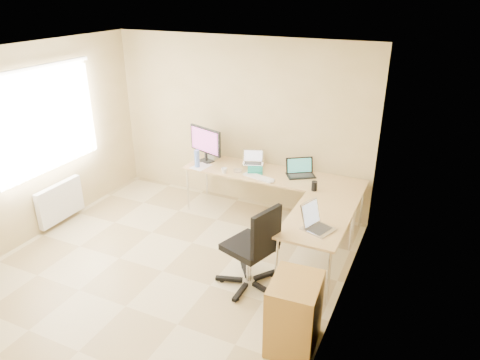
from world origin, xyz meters
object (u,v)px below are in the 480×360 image
at_px(desk_return, 317,244).
at_px(keyboard, 259,177).
at_px(mug, 224,171).
at_px(laptop_black, 301,168).
at_px(monitor, 206,145).
at_px(water_bottle, 197,159).
at_px(laptop_return, 319,220).
at_px(desk_main, 272,196).
at_px(office_chair, 249,248).
at_px(cabinet, 294,315).
at_px(laptop_center, 253,158).
at_px(desk_fan, 214,150).

bearing_deg(desk_return, keyboard, 144.81).
relative_size(keyboard, mug, 5.42).
bearing_deg(laptop_black, keyboard, 177.95).
height_order(monitor, water_bottle, monitor).
relative_size(monitor, laptop_return, 1.72).
height_order(desk_main, office_chair, office_chair).
height_order(keyboard, cabinet, keyboard).
distance_m(laptop_center, keyboard, 0.44).
bearing_deg(monitor, mug, -13.65).
xyz_separation_m(desk_return, office_chair, (-0.63, -0.62, 0.14)).
relative_size(desk_return, water_bottle, 4.76).
relative_size(desk_main, laptop_black, 6.70).
xyz_separation_m(monitor, keyboard, (0.99, -0.25, -0.26)).
distance_m(desk_fan, office_chair, 2.34).
distance_m(laptop_black, office_chair, 1.76).
xyz_separation_m(keyboard, mug, (-0.52, -0.05, 0.03)).
height_order(desk_return, office_chair, office_chair).
xyz_separation_m(mug, laptop_return, (1.69, -1.00, 0.08)).
bearing_deg(monitor, office_chair, -29.16).
distance_m(water_bottle, desk_fan, 0.44).
bearing_deg(keyboard, office_chair, -57.98).
distance_m(keyboard, laptop_return, 1.58).
relative_size(desk_return, laptop_black, 3.28).
bearing_deg(office_chair, mug, 145.08).
distance_m(laptop_black, desk_fan, 1.48).
bearing_deg(desk_main, mug, -156.76).
bearing_deg(water_bottle, cabinet, -42.67).
xyz_separation_m(laptop_center, mug, (-0.28, -0.40, -0.11)).
bearing_deg(laptop_black, water_bottle, 159.00).
height_order(water_bottle, cabinet, water_bottle).
relative_size(desk_return, monitor, 2.03).
xyz_separation_m(laptop_black, water_bottle, (-1.52, -0.33, 0.01)).
bearing_deg(office_chair, laptop_center, 130.82).
distance_m(water_bottle, cabinet, 3.10).
bearing_deg(laptop_return, laptop_black, 45.19).
bearing_deg(mug, desk_main, 23.24).
bearing_deg(desk_main, cabinet, -64.07).
bearing_deg(laptop_center, cabinet, -78.47).
relative_size(mug, office_chair, 0.08).
height_order(monitor, mug, monitor).
bearing_deg(keyboard, laptop_black, 44.68).
distance_m(laptop_center, cabinet, 2.90).
relative_size(desk_return, laptop_center, 4.23).
bearing_deg(laptop_center, water_bottle, -174.95).
relative_size(desk_main, desk_fan, 9.88).
height_order(laptop_return, office_chair, office_chair).
distance_m(keyboard, water_bottle, 1.01).
bearing_deg(cabinet, desk_main, 111.67).
height_order(desk_main, laptop_return, laptop_return).
distance_m(monitor, laptop_return, 2.53).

